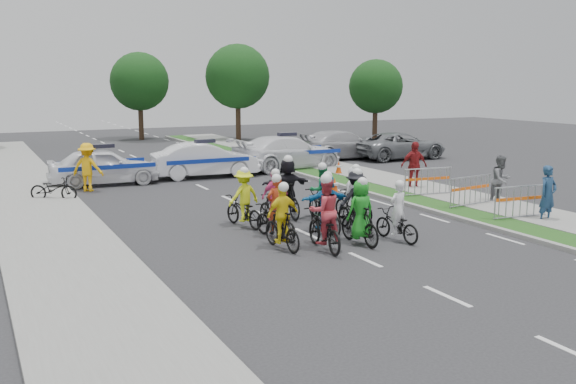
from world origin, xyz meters
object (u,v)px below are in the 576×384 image
rider_7 (354,199)px  rider_2 (324,222)px  rider_0 (397,221)px  cone_0 (335,187)px  tree_1 (238,77)px  civilian_suv (400,146)px  rider_5 (326,207)px  barrier_1 (470,192)px  spectator_2 (414,166)px  rider_4 (355,207)px  barrier_2 (428,183)px  spectator_1 (501,180)px  barrier_0 (520,203)px  civilian_sedan (341,145)px  police_car_0 (104,166)px  cone_1 (339,168)px  spectator_0 (548,194)px  rider_1 (360,218)px  police_car_2 (287,153)px  rider_8 (321,199)px  rider_10 (244,204)px  marshal_hiviz (88,167)px  tree_2 (376,87)px  rider_3 (282,223)px  tree_4 (139,82)px  parked_bike (53,189)px  police_car_1 (205,160)px  rider_6 (275,217)px  rider_9 (274,204)px  rider_11 (287,192)px

rider_7 → rider_2: bearing=35.8°
rider_0 → cone_0: rider_0 is taller
tree_1 → civilian_suv: bearing=-74.1°
rider_0 → cone_0: size_ratio=2.45×
rider_5 → barrier_1: (6.20, 0.93, -0.21)m
spectator_2 → rider_4: bearing=-131.4°
barrier_2 → tree_1: size_ratio=0.29×
spectator_1 → civilian_suv: bearing=61.7°
barrier_0 → civilian_sedan: bearing=78.3°
police_car_0 → barrier_1: size_ratio=2.27×
cone_1 → tree_1: size_ratio=0.10×
spectator_0 → cone_0: (-3.45, 6.89, -0.54)m
rider_1 → police_car_2: bearing=-110.3°
barrier_2 → rider_8: bearing=-163.3°
rider_2 → rider_8: 3.48m
rider_2 → rider_10: rider_2 is taller
rider_10 → police_car_2: rider_10 is taller
rider_1 → cone_0: 7.24m
rider_4 → barrier_2: (5.28, 3.28, -0.16)m
rider_1 → spectator_1: bearing=-163.0°
rider_10 → tree_1: size_ratio=0.27×
marshal_hiviz → tree_2: tree_2 is taller
police_car_2 → barrier_2: police_car_2 is taller
civilian_suv → rider_3: bearing=135.4°
tree_2 → tree_4: tree_4 is taller
rider_5 → tree_2: size_ratio=0.31×
parked_bike → barrier_1: bearing=-90.5°
spectator_1 → tree_2: tree_2 is taller
police_car_1 → rider_6: bearing=174.8°
civilian_suv → cone_1: (-6.35, -3.97, -0.39)m
police_car_1 → barrier_0: police_car_1 is taller
rider_5 → civilian_sedan: 17.55m
rider_4 → police_car_2: size_ratio=0.33×
rider_9 → cone_0: (4.23, 3.61, -0.34)m
rider_9 → rider_8: bearing=176.2°
spectator_1 → rider_6: bearing=178.2°
rider_10 → cone_0: rider_10 is taller
barrier_2 → cone_1: (-0.10, 6.18, -0.22)m
marshal_hiviz → rider_7: bearing=158.7°
rider_2 → rider_7: bearing=-128.5°
rider_1 → marshal_hiviz: marshal_hiviz is taller
rider_10 → rider_3: bearing=76.2°
rider_4 → rider_11: rider_11 is taller
rider_5 → rider_6: (-1.52, 0.17, -0.16)m
cone_1 → tree_4: (-3.60, 21.85, 3.85)m
rider_3 → tree_2: tree_2 is taller
police_car_0 → barrier_1: police_car_0 is taller
rider_3 → rider_10: 2.84m
rider_4 → police_car_1: size_ratio=0.40×
rider_0 → tree_2: size_ratio=0.30×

